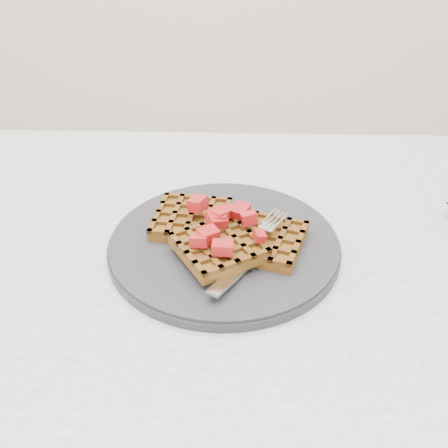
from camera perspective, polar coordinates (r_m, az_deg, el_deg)
name	(u,v)px	position (r m, az deg, el deg)	size (l,w,h in m)	color
table	(266,323)	(0.72, 4.82, -11.22)	(1.20, 0.80, 0.75)	silver
plate	(224,244)	(0.66, 0.00, -2.31)	(0.30, 0.30, 0.02)	#252528
waffles	(224,234)	(0.64, 0.00, -1.13)	(0.21, 0.19, 0.03)	brown
strawberry_pile	(224,215)	(0.63, 0.00, 1.05)	(0.15, 0.15, 0.02)	maroon
fork	(254,253)	(0.62, 3.49, -3.27)	(0.02, 0.18, 0.02)	silver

